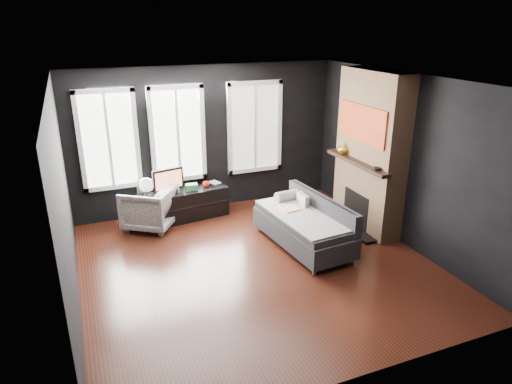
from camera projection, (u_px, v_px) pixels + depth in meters
name	position (u px, v px, depth m)	size (l,w,h in m)	color
floor	(257.00, 265.00, 6.81)	(5.00, 5.00, 0.00)	black
ceiling	(258.00, 81.00, 5.86)	(5.00, 5.00, 0.00)	white
wall_back	(207.00, 139.00, 8.50)	(5.00, 0.02, 2.70)	black
wall_left	(64.00, 206.00, 5.46)	(0.02, 5.00, 2.70)	black
wall_right	(403.00, 160.00, 7.21)	(0.02, 5.00, 2.70)	black
windows	(180.00, 84.00, 7.94)	(4.00, 0.16, 1.76)	white
fireplace	(370.00, 152.00, 7.66)	(0.70, 1.62, 2.70)	#93724C
sofa	(303.00, 223.00, 7.27)	(0.93, 1.86, 0.80)	#272729
stripe_pillow	(303.00, 203.00, 7.57)	(0.08, 0.34, 0.34)	gray
armchair	(149.00, 205.00, 7.92)	(0.80, 0.75, 0.82)	silver
media_console	(184.00, 204.00, 8.32)	(1.60, 0.50, 0.55)	black
monitor	(168.00, 180.00, 8.00)	(0.58, 0.12, 0.52)	black
desk_fan	(147.00, 187.00, 7.86)	(0.25, 0.25, 0.35)	#9F9F9F
mug	(206.00, 184.00, 8.38)	(0.13, 0.10, 0.13)	red
book	(211.00, 178.00, 8.51)	(0.17, 0.02, 0.23)	#B9B295
storage_box	(192.00, 187.00, 8.22)	(0.21, 0.13, 0.12)	#35804C
mantel_vase	(343.00, 148.00, 7.97)	(0.19, 0.20, 0.19)	gold
mantel_clock	(377.00, 169.00, 7.13)	(0.12, 0.12, 0.04)	black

